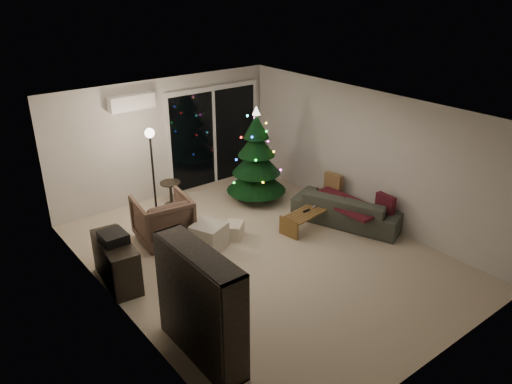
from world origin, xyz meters
TOP-DOWN VIEW (x-y plane):
  - room at (0.46, 1.49)m, footprint 6.50×7.51m
  - bookshelf at (-2.25, -1.38)m, footprint 0.71×1.52m
  - media_cabinet at (-2.25, 0.77)m, footprint 0.55×1.18m
  - stereo at (-2.25, 0.77)m, footprint 0.36×0.43m
  - armchair at (-1.06, 1.49)m, footprint 1.03×1.05m
  - ottoman at (-0.57, 0.76)m, footprint 0.67×0.67m
  - cardboard_box_a at (-1.14, 0.18)m, footprint 0.45×0.39m
  - cardboard_box_b at (-0.01, 0.81)m, footprint 0.50×0.49m
  - side_table at (-0.24, 2.70)m, footprint 0.44×0.44m
  - floor_lamp at (-0.81, 2.24)m, footprint 0.29×0.29m
  - sofa at (2.05, -0.05)m, footprint 1.48×2.21m
  - sofa_throw at (1.95, -0.05)m, footprint 0.64×1.48m
  - cushion_a at (2.30, 0.60)m, footprint 0.15×0.40m
  - cushion_b at (2.30, -0.70)m, footprint 0.15×0.40m
  - coffee_table at (1.37, 0.22)m, footprint 1.26×0.61m
  - remote_a at (1.22, 0.22)m, footprint 0.15×0.05m
  - remote_b at (1.47, 0.27)m, footprint 0.15×0.09m
  - christmas_tree at (1.32, 1.85)m, footprint 1.43×1.43m

SIDE VIEW (x-z plane):
  - cardboard_box_a at x=-1.14m, z-range 0.00..0.27m
  - cardboard_box_b at x=-0.01m, z-range 0.00..0.28m
  - coffee_table at x=1.37m, z-range 0.00..0.38m
  - ottoman at x=-0.57m, z-range 0.00..0.46m
  - side_table at x=-0.24m, z-range 0.00..0.52m
  - sofa at x=2.05m, z-range 0.00..0.60m
  - media_cabinet at x=-2.25m, z-range 0.00..0.71m
  - remote_a at x=1.22m, z-range 0.38..0.40m
  - remote_b at x=1.47m, z-range 0.38..0.40m
  - armchair at x=-1.06m, z-range 0.00..0.85m
  - sofa_throw at x=1.95m, z-range 0.41..0.46m
  - cushion_a at x=2.30m, z-range 0.35..0.74m
  - cushion_b at x=2.30m, z-range 0.35..0.74m
  - bookshelf at x=-2.25m, z-range 0.00..1.48m
  - stereo at x=-2.25m, z-range 0.71..0.86m
  - floor_lamp at x=-0.81m, z-range 0.00..1.81m
  - christmas_tree at x=1.32m, z-range 0.00..2.01m
  - room at x=0.46m, z-range -0.28..2.32m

